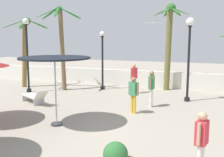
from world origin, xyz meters
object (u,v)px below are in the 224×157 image
at_px(lamp_post_1, 27,47).
at_px(palm_tree_2, 169,38).
at_px(guest_0, 133,92).
at_px(lamp_post_0, 102,57).
at_px(palm_tree_3, 61,37).
at_px(guest_3, 151,85).
at_px(seagull_0, 154,23).
at_px(palm_tree_1, 25,44).
at_px(lounge_chair_0, 35,96).
at_px(lamp_post_2, 189,46).
at_px(guest_2, 202,138).
at_px(guest_1, 134,75).
at_px(patio_umbrella_2, 55,61).

bearing_deg(lamp_post_1, palm_tree_2, 25.41).
bearing_deg(guest_0, lamp_post_0, 126.05).
height_order(palm_tree_3, guest_3, palm_tree_3).
relative_size(guest_3, seagull_0, 1.29).
bearing_deg(lamp_post_0, palm_tree_1, -168.39).
xyz_separation_m(lounge_chair_0, guest_0, (5.05, 0.04, 0.57)).
bearing_deg(palm_tree_2, seagull_0, 131.21).
xyz_separation_m(palm_tree_2, guest_3, (-0.03, -4.50, -2.17)).
bearing_deg(lamp_post_2, palm_tree_1, 177.56).
relative_size(palm_tree_3, guest_2, 3.22).
distance_m(lamp_post_0, guest_1, 2.46).
bearing_deg(seagull_0, lamp_post_1, -141.28).
bearing_deg(guest_0, palm_tree_2, 85.09).
xyz_separation_m(palm_tree_1, guest_1, (7.16, 0.49, -1.78)).
bearing_deg(palm_tree_3, lamp_post_2, -3.09).
xyz_separation_m(palm_tree_3, lounge_chair_0, (0.60, -3.62, -2.88)).
bearing_deg(guest_3, palm_tree_1, 165.86).
distance_m(palm_tree_1, lamp_post_0, 5.13).
relative_size(palm_tree_1, lamp_post_2, 1.07).
bearing_deg(seagull_0, lamp_post_2, -56.83).
relative_size(patio_umbrella_2, lamp_post_0, 0.74).
distance_m(lamp_post_0, lamp_post_2, 5.57).
distance_m(patio_umbrella_2, guest_0, 3.71).
relative_size(palm_tree_2, guest_1, 3.01).
bearing_deg(guest_3, lounge_chair_0, -165.55).
xyz_separation_m(palm_tree_1, guest_3, (8.81, -2.22, -1.80)).
distance_m(lamp_post_1, seagull_0, 8.32).
height_order(lamp_post_0, lamp_post_1, lamp_post_1).
xyz_separation_m(lamp_post_2, seagull_0, (-2.74, 4.19, 1.39)).
height_order(palm_tree_1, lamp_post_2, palm_tree_1).
bearing_deg(guest_3, palm_tree_3, 160.30).
distance_m(palm_tree_2, guest_1, 3.26).
xyz_separation_m(patio_umbrella_2, palm_tree_1, (-6.09, 6.17, 0.43)).
bearing_deg(lamp_post_1, palm_tree_3, 41.34).
bearing_deg(lamp_post_2, guest_0, -121.67).
relative_size(palm_tree_1, guest_3, 2.63).
xyz_separation_m(guest_0, seagull_0, (-0.78, 7.36, 3.26)).
xyz_separation_m(lamp_post_1, guest_2, (10.18, -6.93, -1.74)).
bearing_deg(guest_2, lounge_chair_0, 150.00).
xyz_separation_m(lamp_post_2, guest_2, (1.06, -7.86, -1.86)).
distance_m(palm_tree_1, guest_2, 14.18).
distance_m(lounge_chair_0, guest_0, 5.08).
height_order(palm_tree_2, guest_1, palm_tree_2).
distance_m(guest_0, guest_1, 4.27).
bearing_deg(lounge_chair_0, guest_1, 46.87).
bearing_deg(guest_1, seagull_0, 83.16).
bearing_deg(guest_2, palm_tree_2, 103.34).
distance_m(lounge_chair_0, seagull_0, 9.36).
bearing_deg(palm_tree_3, lounge_chair_0, -80.63).
bearing_deg(palm_tree_3, guest_1, 6.66).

